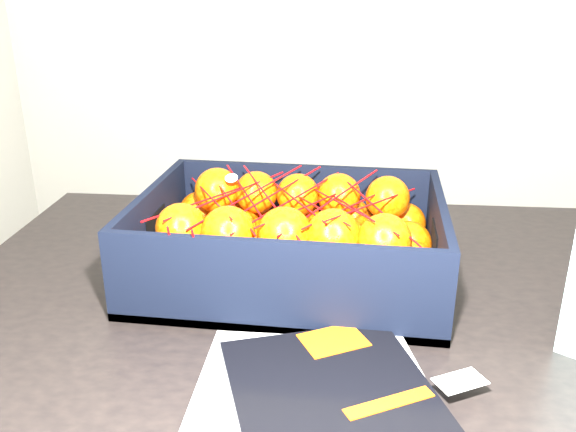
# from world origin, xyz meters

# --- Properties ---
(table) EXTENTS (1.24, 0.87, 0.75)m
(table) POSITION_xyz_m (-0.34, 0.24, 0.65)
(table) COLOR black
(table) RESTS_ON ground
(magazine_stack) EXTENTS (0.32, 0.34, 0.02)m
(magazine_stack) POSITION_xyz_m (-0.37, -0.02, 0.76)
(magazine_stack) COLOR silver
(magazine_stack) RESTS_ON table
(produce_crate) EXTENTS (0.44, 0.33, 0.13)m
(produce_crate) POSITION_xyz_m (-0.44, 0.29, 0.79)
(produce_crate) COLOR brown
(produce_crate) RESTS_ON table
(clementine_heap) EXTENTS (0.42, 0.31, 0.13)m
(clementine_heap) POSITION_xyz_m (-0.45, 0.29, 0.82)
(clementine_heap) COLOR #E25104
(clementine_heap) RESTS_ON produce_crate
(mesh_net) EXTENTS (0.37, 0.29, 0.09)m
(mesh_net) POSITION_xyz_m (-0.45, 0.29, 0.87)
(mesh_net) COLOR red
(mesh_net) RESTS_ON clementine_heap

